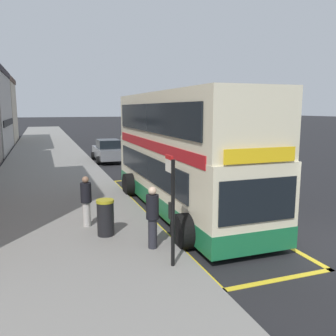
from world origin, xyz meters
The scene contains 10 objects.
ground_plane centered at (0.00, 32.00, 0.00)m, with size 260.00×260.00×0.00m, color black.
pavement_near centered at (-7.00, 32.00, 0.07)m, with size 6.00×76.00×0.14m, color gray.
double_decker_bus centered at (-2.46, 4.42, 2.06)m, with size 3.22×10.14×4.40m.
bus_bay_markings centered at (-2.47, 4.46, 0.01)m, with size 3.07×12.29×0.01m.
bus_stop_sign centered at (-4.59, -0.30, 1.69)m, with size 0.09×0.51×2.62m.
parked_car_grey_behind centered at (-2.88, 17.70, 0.80)m, with size 2.09×4.20×1.62m.
parked_car_grey_far centered at (3.08, 13.51, 0.80)m, with size 2.09×4.20×1.62m.
pedestrian_waiting_near_sign centered at (-4.72, 0.81, 1.05)m, with size 0.34×0.34×1.68m.
pedestrian_further_back centered at (-6.16, 3.21, 1.01)m, with size 0.34×0.34×1.61m.
litter_bin centered at (-5.74, 2.21, 0.68)m, with size 0.52×0.52×1.07m.
Camera 1 is at (-7.35, -7.78, 3.82)m, focal length 37.74 mm.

